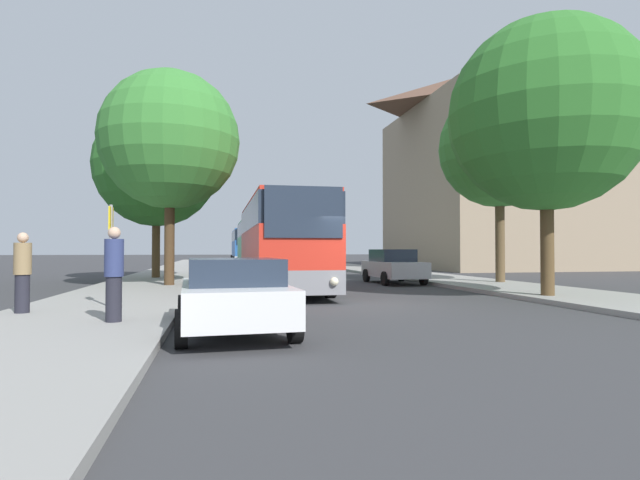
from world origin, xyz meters
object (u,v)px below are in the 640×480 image
object	(u,v)px
bus_front	(280,244)
tree_right_near	(499,148)
tree_right_mid	(546,115)
bus_stop_sign	(111,243)
parked_car_left_curb	(233,294)
tree_left_far	(157,166)
pedestrian_waiting_near	(23,272)
bus_rear	(247,247)
parked_car_right_near	(393,266)
pedestrian_waiting_far	(114,273)
bus_middle	(259,245)
tree_left_near	(170,140)

from	to	relation	value
bus_front	tree_right_near	xyz separation A→B (m)	(9.79, 0.91, 4.24)
tree_right_mid	bus_stop_sign	bearing A→B (deg)	-177.22
parked_car_left_curb	tree_left_far	world-z (taller)	tree_left_far
bus_stop_sign	pedestrian_waiting_near	distance (m)	1.99
bus_rear	parked_car_right_near	bearing A→B (deg)	-79.11
pedestrian_waiting_far	tree_right_mid	world-z (taller)	tree_right_mid
bus_front	pedestrian_waiting_far	world-z (taller)	bus_front
bus_middle	parked_car_left_curb	distance (m)	23.95
bus_rear	parked_car_right_near	size ratio (longest dim) A/B	2.44
tree_left_near	tree_left_far	size ratio (longest dim) A/B	0.98
bus_rear	tree_right_near	size ratio (longest dim) A/B	1.23
bus_front	tree_right_near	bearing A→B (deg)	5.14
bus_stop_sign	pedestrian_waiting_far	xyz separation A→B (m)	(0.60, -2.70, -0.62)
bus_rear	bus_stop_sign	world-z (taller)	bus_rear
pedestrian_waiting_near	tree_right_near	distance (m)	18.73
tree_left_far	tree_right_mid	world-z (taller)	tree_left_far
pedestrian_waiting_near	tree_right_mid	xyz separation A→B (m)	(14.23, 1.45, 4.67)
bus_middle	parked_car_left_curb	size ratio (longest dim) A/B	2.86
parked_car_right_near	tree_left_far	distance (m)	12.94
bus_middle	tree_left_near	size ratio (longest dim) A/B	1.41
bus_rear	tree_right_mid	distance (m)	36.31
bus_middle	pedestrian_waiting_near	world-z (taller)	bus_middle
bus_middle	parked_car_right_near	world-z (taller)	bus_middle
tree_right_near	pedestrian_waiting_near	bearing A→B (deg)	-155.13
bus_front	parked_car_right_near	distance (m)	6.45
bus_front	bus_stop_sign	bearing A→B (deg)	-130.27
bus_middle	tree_left_far	size ratio (longest dim) A/B	1.38
bus_rear	bus_middle	bearing A→B (deg)	-90.11
pedestrian_waiting_far	tree_right_near	world-z (taller)	tree_right_near
bus_front	tree_right_mid	bearing A→B (deg)	-34.61
bus_rear	pedestrian_waiting_far	xyz separation A→B (m)	(-4.70, -38.67, -0.75)
bus_middle	tree_left_near	bearing A→B (deg)	-110.41
bus_middle	pedestrian_waiting_near	size ratio (longest dim) A/B	6.75
tree_left_near	tree_right_near	size ratio (longest dim) A/B	1.01
tree_right_mid	tree_left_near	bearing A→B (deg)	149.20
bus_middle	pedestrian_waiting_far	world-z (taller)	bus_middle
parked_car_left_curb	parked_car_right_near	world-z (taller)	parked_car_right_near
bus_front	tree_right_mid	world-z (taller)	tree_right_mid
parked_car_right_near	bus_rear	bearing A→B (deg)	-79.74
parked_car_right_near	tree_right_mid	world-z (taller)	tree_right_mid
parked_car_right_near	bus_front	bearing A→B (deg)	27.58
bus_middle	bus_stop_sign	size ratio (longest dim) A/B	4.81
bus_stop_sign	parked_car_right_near	bearing A→B (deg)	40.06
parked_car_right_near	tree_right_near	xyz separation A→B (m)	(4.17, -2.10, 5.23)
bus_middle	tree_left_far	world-z (taller)	tree_left_far
pedestrian_waiting_near	parked_car_left_curb	bearing A→B (deg)	136.80
pedestrian_waiting_far	bus_middle	bearing A→B (deg)	-168.91
parked_car_right_near	bus_stop_sign	world-z (taller)	bus_stop_sign
parked_car_right_near	pedestrian_waiting_near	xyz separation A→B (m)	(-12.21, -9.70, 0.25)
parked_car_right_near	tree_left_near	distance (m)	11.18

